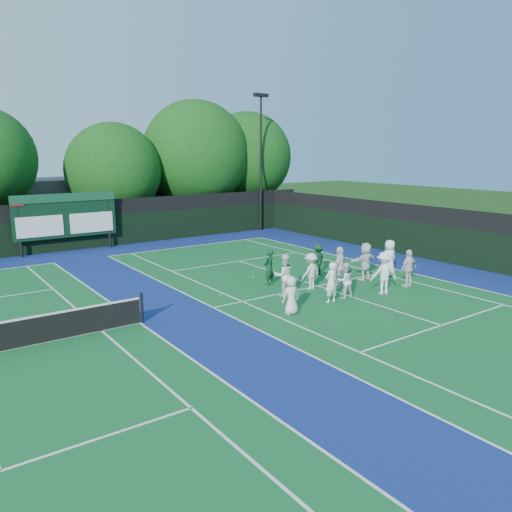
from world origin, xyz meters
TOP-DOWN VIEW (x-y plane):
  - ground at (0.00, 0.00)m, footprint 120.00×120.00m
  - court_apron at (-6.00, 1.00)m, footprint 34.00×32.00m
  - near_court at (0.00, 1.00)m, footprint 11.05×23.85m
  - back_fence at (-6.00, 16.00)m, footprint 34.00×0.08m
  - divider_fence_right at (9.00, 1.00)m, footprint 0.08×32.00m
  - scoreboard at (-7.01, 15.59)m, footprint 6.00×0.21m
  - clubhouse at (-2.00, 24.00)m, footprint 18.00×6.00m
  - light_pole_right at (7.50, 15.70)m, footprint 1.20×0.30m
  - tree_c at (-2.36, 19.58)m, footprint 6.64×6.64m
  - tree_d at (4.20, 19.58)m, footprint 8.22×8.22m
  - tree_e at (8.99, 19.58)m, footprint 7.30×7.30m
  - tennis_ball_1 at (1.17, 0.45)m, footprint 0.07×0.07m
  - tennis_ball_2 at (1.61, 0.60)m, footprint 0.07×0.07m
  - tennis_ball_3 at (-4.35, 2.28)m, footprint 0.07×0.07m
  - tennis_ball_4 at (-1.51, 3.90)m, footprint 0.07×0.07m
  - player_front_0 at (-3.49, -1.35)m, footprint 0.73×0.49m
  - player_front_1 at (-1.23, -1.12)m, footprint 0.61×0.41m
  - player_front_2 at (-0.35, -1.03)m, footprint 0.86×0.74m
  - player_front_3 at (1.47, -1.52)m, footprint 1.35×1.08m
  - player_front_4 at (3.26, -1.41)m, footprint 1.01×0.43m
  - player_back_0 at (-2.19, 0.70)m, footprint 1.01×0.88m
  - player_back_1 at (-0.60, 0.82)m, footprint 1.13×0.75m
  - player_back_2 at (0.63, 0.28)m, footprint 1.19×0.85m
  - player_back_3 at (2.64, 0.60)m, footprint 1.69×0.63m
  - player_back_4 at (4.09, 0.38)m, footprint 0.88×0.58m
  - coach_left at (-1.69, 2.42)m, footprint 0.71×0.58m
  - coach_right at (1.46, 2.60)m, footprint 1.14×0.91m

SIDE VIEW (x-z plane):
  - ground at x=0.00m, z-range 0.00..0.00m
  - court_apron at x=-6.00m, z-range 0.00..0.01m
  - near_court at x=0.00m, z-range 0.01..0.01m
  - tennis_ball_1 at x=1.17m, z-range 0.00..0.07m
  - tennis_ball_2 at x=1.61m, z-range 0.00..0.07m
  - tennis_ball_3 at x=-4.35m, z-range 0.00..0.07m
  - tennis_ball_4 at x=-1.51m, z-range 0.00..0.07m
  - player_front_0 at x=-3.49m, z-range 0.00..1.46m
  - player_front_2 at x=-0.35m, z-range 0.00..1.51m
  - coach_right at x=1.46m, z-range 0.00..1.55m
  - player_back_1 at x=-0.60m, z-range 0.00..1.62m
  - player_front_1 at x=-1.23m, z-range 0.00..1.65m
  - coach_left at x=-1.69m, z-range 0.00..1.66m
  - player_front_4 at x=3.26m, z-range 0.00..1.70m
  - player_back_0 at x=-2.19m, z-range 0.00..1.78m
  - player_back_4 at x=4.09m, z-range 0.00..1.79m
  - player_back_3 at x=2.64m, z-range 0.00..1.79m
  - player_front_3 at x=1.47m, z-range 0.00..1.82m
  - player_back_2 at x=0.63m, z-range 0.00..1.87m
  - back_fence at x=-6.00m, z-range -0.14..2.86m
  - divider_fence_right at x=9.00m, z-range -0.14..2.86m
  - clubhouse at x=-2.00m, z-range 0.00..4.00m
  - scoreboard at x=-7.01m, z-range 0.42..3.97m
  - tree_c at x=-2.36m, z-range 0.49..8.47m
  - tree_e at x=8.99m, z-range 0.75..9.92m
  - tree_d at x=4.20m, z-range 0.60..10.44m
  - light_pole_right at x=7.50m, z-range 1.24..11.36m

